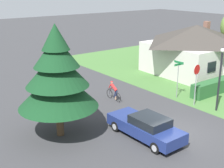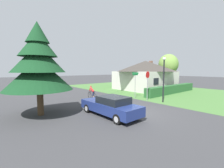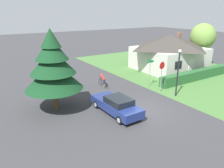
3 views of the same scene
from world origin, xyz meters
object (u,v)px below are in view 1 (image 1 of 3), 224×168
object	(u,v)px
cottage_house	(195,48)
street_lamp	(220,73)
conifer_tall_near	(57,76)
sedan_left_lane	(146,127)
street_name_sign	(178,73)
cyclist	(114,91)
stop_sign	(196,76)

from	to	relation	value
cottage_house	street_lamp	world-z (taller)	cottage_house
street_lamp	conifer_tall_near	xyz separation A→B (m)	(-10.35, 3.24, 0.87)
sedan_left_lane	street_lamp	distance (m)	6.97
street_lamp	conifer_tall_near	bearing A→B (deg)	162.61
street_lamp	street_name_sign	size ratio (longest dim) A/B	1.54
cottage_house	sedan_left_lane	bearing A→B (deg)	-149.91
sedan_left_lane	cyclist	distance (m)	6.39
cottage_house	street_name_sign	bearing A→B (deg)	-148.93
stop_sign	street_lamp	world-z (taller)	street_lamp
cottage_house	cyclist	xyz separation A→B (m)	(-11.29, -1.58, -1.71)
street_lamp	sedan_left_lane	bearing A→B (deg)	-179.92
sedan_left_lane	cyclist	world-z (taller)	cyclist
cottage_house	street_name_sign	distance (m)	8.27
sedan_left_lane	stop_sign	world-z (taller)	stop_sign
stop_sign	conifer_tall_near	xyz separation A→B (m)	(-9.91, 1.67, 1.40)
cyclist	street_lamp	xyz separation A→B (m)	(4.38, -5.96, 2.01)
sedan_left_lane	street_lamp	world-z (taller)	street_lamp
street_lamp	cottage_house	bearing A→B (deg)	47.51
sedan_left_lane	stop_sign	size ratio (longest dim) A/B	1.59
street_lamp	conifer_tall_near	size ratio (longest dim) A/B	0.69
street_name_sign	conifer_tall_near	xyz separation A→B (m)	(-10.11, -0.16, 1.59)
cottage_house	stop_sign	size ratio (longest dim) A/B	2.93
sedan_left_lane	street_lamp	bearing A→B (deg)	-91.24
stop_sign	street_lamp	size ratio (longest dim) A/B	0.69
cyclist	street_name_sign	distance (m)	5.03
sedan_left_lane	street_lamp	xyz separation A→B (m)	(6.67, 0.01, 2.02)
street_name_sign	conifer_tall_near	bearing A→B (deg)	-179.11
street_name_sign	cottage_house	bearing A→B (deg)	30.05
stop_sign	street_lamp	bearing A→B (deg)	100.17
cyclist	street_lamp	distance (m)	7.66
cottage_house	conifer_tall_near	distance (m)	17.82
street_name_sign	street_lamp	bearing A→B (deg)	-85.86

